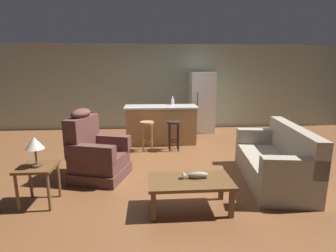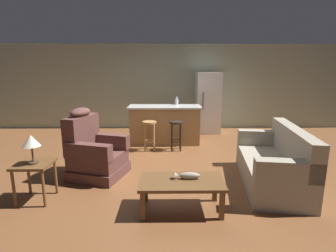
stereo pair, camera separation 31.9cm
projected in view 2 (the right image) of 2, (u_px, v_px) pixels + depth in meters
ground_plane at (165, 160)px, 5.40m from camera, size 12.00×12.00×0.00m
back_wall at (165, 87)px, 8.18m from camera, size 12.00×0.05×2.60m
coffee_table at (181, 184)px, 3.43m from camera, size 1.10×0.60×0.42m
fish_figurine at (187, 176)px, 3.46m from camera, size 0.34×0.10×0.10m
couch at (275, 164)px, 4.23m from camera, size 1.11×2.00×0.94m
recliner_near_lamp at (94, 152)px, 4.56m from camera, size 1.05×1.05×1.20m
end_table at (34, 170)px, 3.68m from camera, size 0.48×0.48×0.56m
table_lamp at (31, 142)px, 3.56m from camera, size 0.24×0.24×0.41m
kitchen_island at (165, 124)px, 6.62m from camera, size 1.80×0.70×0.95m
bar_stool_left at (149, 130)px, 6.00m from camera, size 0.32×0.32×0.68m
bar_stool_right at (176, 130)px, 6.01m from camera, size 0.32×0.32×0.68m
refrigerator at (208, 103)px, 7.72m from camera, size 0.70×0.69×1.76m
bottle_tall_green at (177, 101)px, 6.76m from camera, size 0.08×0.08×0.22m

